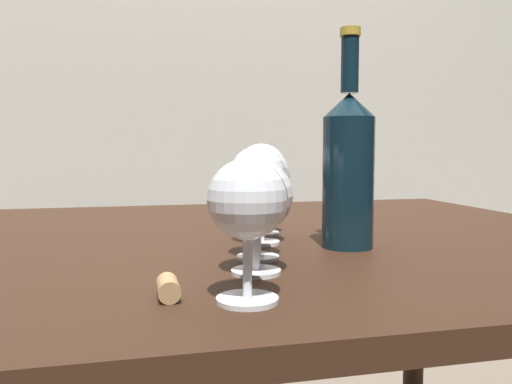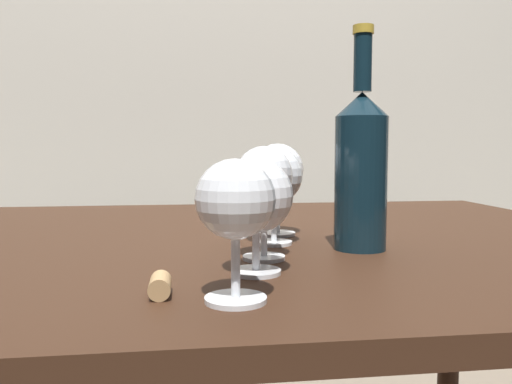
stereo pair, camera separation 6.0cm
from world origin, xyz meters
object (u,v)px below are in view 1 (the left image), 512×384
Objects in this scene: wine_glass_amber at (247,203)px; wine_bottle at (348,166)px; wine_glass_white at (256,198)px; wine_glass_empty at (262,177)px; cork at (168,288)px; wine_glass_merlot at (261,171)px; wine_glass_cabernet at (258,178)px.

wine_bottle is at bearing 49.05° from wine_glass_amber.
wine_glass_empty is at bearing 74.03° from wine_glass_white.
wine_glass_white is at bearing 36.30° from cork.
wine_glass_amber is 0.30m from wine_glass_empty.
cork is at bearing -143.37° from wine_bottle.
wine_glass_white is at bearing -143.16° from wine_bottle.
wine_glass_white reaches higher than cork.
wine_bottle reaches higher than wine_glass_white.
wine_glass_empty is 0.32m from cork.
wine_glass_merlot is at bearing 74.76° from wine_glass_white.
wine_glass_cabernet is at bearing 50.56° from cork.
wine_bottle reaches higher than wine_glass_merlot.
wine_glass_cabernet is (0.02, 0.08, 0.02)m from wine_glass_white.
wine_glass_empty is at bearing 58.56° from cork.
wine_glass_merlot reaches higher than wine_glass_white.
wine_glass_amber is 3.29× the size of cork.
wine_glass_merlot is (0.02, 0.08, 0.01)m from wine_glass_empty.
wine_glass_cabernet is at bearing -106.59° from wine_glass_empty.
wine_glass_white is 0.15m from cork.
wine_bottle is at bearing 36.84° from wine_glass_white.
wine_bottle is at bearing 36.63° from cork.
wine_glass_white is 0.91× the size of wine_glass_empty.
wine_glass_merlot reaches higher than wine_glass_cabernet.
wine_glass_merlot is (0.05, 0.19, 0.00)m from wine_glass_cabernet.
wine_glass_merlot is (0.07, 0.26, 0.02)m from wine_glass_white.
wine_bottle reaches higher than wine_glass_cabernet.
wine_glass_white is at bearing -105.13° from wine_glass_cabernet.
wine_glass_cabernet is 0.47× the size of wine_bottle.
wine_glass_cabernet is at bearing -105.28° from wine_glass_merlot.
wine_glass_cabernet is 0.16m from wine_bottle.
wine_glass_amber is at bearing -21.74° from cork.
wine_glass_empty is 3.56× the size of cork.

